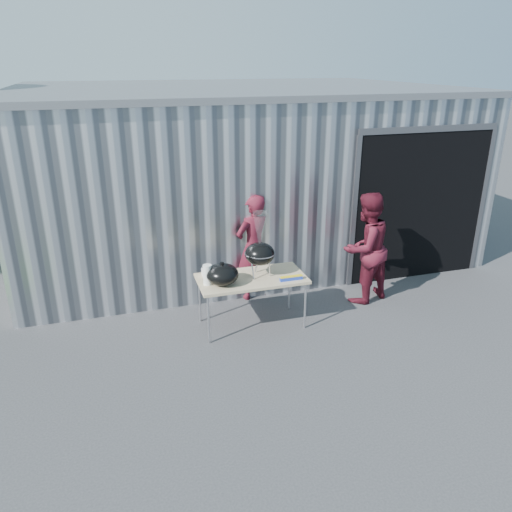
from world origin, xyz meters
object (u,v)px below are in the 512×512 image
object	(u,v)px
person_cook	(253,247)
person_bystander	(365,248)
kettle_grill	(260,248)
folding_table	(252,280)

from	to	relation	value
person_cook	person_bystander	distance (m)	1.73
kettle_grill	person_bystander	distance (m)	1.84
folding_table	kettle_grill	world-z (taller)	kettle_grill
kettle_grill	person_bystander	xyz separation A→B (m)	(1.79, 0.27, -0.30)
folding_table	person_bystander	world-z (taller)	person_bystander
folding_table	person_cook	size ratio (longest dim) A/B	0.89
folding_table	person_cook	world-z (taller)	person_cook
person_cook	person_bystander	bearing A→B (deg)	140.10
kettle_grill	person_cook	distance (m)	0.95
folding_table	person_bystander	xyz separation A→B (m)	(1.91, 0.29, 0.16)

